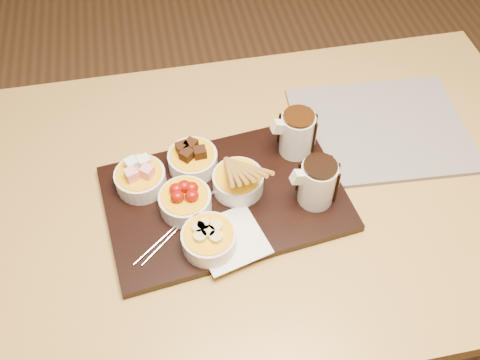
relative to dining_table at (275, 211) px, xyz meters
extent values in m
plane|color=brown|center=(0.00, 0.00, -0.65)|extent=(5.00, 5.00, 0.00)
cube|color=#B68F43|center=(0.00, 0.00, 0.08)|extent=(1.20, 0.80, 0.04)
cylinder|color=#B68F43|center=(-0.54, 0.34, -0.30)|extent=(0.06, 0.06, 0.71)
cylinder|color=#B68F43|center=(0.54, 0.34, -0.30)|extent=(0.06, 0.06, 0.71)
cube|color=black|center=(-0.11, -0.02, 0.11)|extent=(0.49, 0.35, 0.02)
cube|color=white|center=(-0.12, -0.13, 0.12)|extent=(0.15, 0.15, 0.00)
cylinder|color=silver|center=(-0.27, 0.03, 0.14)|extent=(0.10, 0.10, 0.04)
cylinder|color=silver|center=(-0.16, 0.06, 0.14)|extent=(0.10, 0.10, 0.04)
cylinder|color=silver|center=(-0.19, -0.04, 0.14)|extent=(0.10, 0.10, 0.04)
cylinder|color=silver|center=(-0.08, -0.01, 0.14)|extent=(0.10, 0.10, 0.04)
cylinder|color=silver|center=(-0.16, -0.13, 0.14)|extent=(0.10, 0.10, 0.04)
cylinder|color=silver|center=(0.06, -0.06, 0.16)|extent=(0.08, 0.08, 0.09)
cylinder|color=silver|center=(0.05, 0.07, 0.16)|extent=(0.08, 0.08, 0.09)
cube|color=beige|center=(0.26, 0.10, 0.10)|extent=(0.39, 0.32, 0.01)
camera|label=1|loc=(-0.20, -0.64, 0.96)|focal=40.00mm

